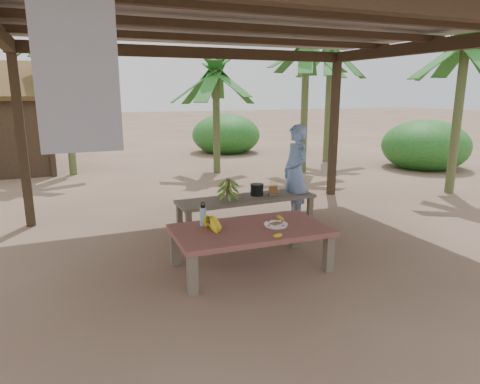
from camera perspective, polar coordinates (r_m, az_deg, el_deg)
name	(u,v)px	position (r m, az deg, el deg)	size (l,w,h in m)	color
ground	(252,250)	(5.78, 1.60, -7.69)	(80.00, 80.00, 0.00)	brown
pavilion	(253,30)	(5.42, 1.73, 20.80)	(6.60, 5.60, 2.95)	black
work_table	(250,233)	(5.07, 1.38, -5.50)	(1.82, 1.04, 0.50)	brown
bench	(247,201)	(6.70, 0.92, -1.18)	(2.22, 0.68, 0.45)	brown
ripe_banana_bunch	(208,223)	(4.94, -4.32, -4.14)	(0.30, 0.26, 0.18)	yellow
plate	(276,225)	(5.12, 4.80, -4.37)	(0.28, 0.28, 0.04)	white
loose_banana_front	(278,236)	(4.74, 5.08, -5.81)	(0.04, 0.16, 0.04)	yellow
loose_banana_side	(280,218)	(5.38, 5.42, -3.47)	(0.04, 0.15, 0.04)	yellow
water_flask	(203,216)	(5.13, -4.95, -3.17)	(0.08, 0.08, 0.29)	teal
green_banana_stalk	(228,189)	(6.52, -1.61, 0.45)	(0.30, 0.30, 0.34)	#598C2D
cooking_pot	(257,190)	(6.81, 2.27, 0.28)	(0.20, 0.20, 0.17)	black
skewer_rack	(273,188)	(6.81, 4.46, 0.54)	(0.18, 0.08, 0.24)	#A57F47
woman	(296,172)	(7.03, 7.42, 2.60)	(0.57, 0.37, 1.56)	#749ADB
banana_plant_ne	(306,56)	(11.20, 8.82, 17.51)	(1.80, 1.80, 3.42)	#596638
banana_plant_n	(216,81)	(10.98, -3.24, 14.52)	(1.80, 1.80, 2.79)	#596638
banana_plant_nw	(61,38)	(11.57, -22.73, 18.36)	(1.80, 1.80, 3.80)	#596638
banana_plant_e	(465,55)	(9.77, 27.75, 15.84)	(1.80, 1.80, 3.24)	#596638
banana_plant_far	(330,58)	(13.07, 11.95, 17.02)	(1.80, 1.80, 3.48)	#596638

